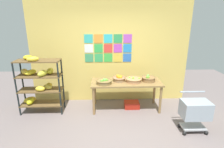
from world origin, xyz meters
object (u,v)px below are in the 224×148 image
(display_table, at_px, (126,85))
(fruit_basket_right, at_px, (119,78))
(banana_shelf_unit, at_px, (38,82))
(fruit_basket_back_left, at_px, (134,80))
(fruit_basket_back_right, at_px, (148,79))
(produce_crate_under_table, at_px, (132,105))
(shopping_cart, at_px, (195,111))
(fruit_basket_centre, at_px, (104,82))

(display_table, distance_m, fruit_basket_right, 0.24)
(banana_shelf_unit, bearing_deg, display_table, 1.78)
(display_table, bearing_deg, fruit_basket_back_left, -13.78)
(display_table, bearing_deg, fruit_basket_back_right, 1.06)
(display_table, height_order, fruit_basket_right, fruit_basket_right)
(fruit_basket_right, distance_m, produce_crate_under_table, 0.80)
(banana_shelf_unit, bearing_deg, produce_crate_under_table, 2.55)
(fruit_basket_right, bearing_deg, produce_crate_under_table, -1.69)
(produce_crate_under_table, relative_size, shopping_cart, 0.47)
(fruit_basket_right, xyz_separation_m, fruit_basket_back_right, (0.73, -0.04, -0.00))
(banana_shelf_unit, bearing_deg, fruit_basket_back_left, 0.59)
(display_table, xyz_separation_m, shopping_cart, (1.28, -1.03, -0.19))
(fruit_basket_right, height_order, fruit_basket_back_left, fruit_basket_right)
(fruit_basket_back_right, bearing_deg, banana_shelf_unit, -178.37)
(banana_shelf_unit, bearing_deg, fruit_basket_right, 3.27)
(display_table, distance_m, produce_crate_under_table, 0.60)
(fruit_basket_back_right, relative_size, shopping_cart, 0.43)
(fruit_basket_back_left, bearing_deg, fruit_basket_back_right, 7.88)
(fruit_basket_back_left, height_order, produce_crate_under_table, fruit_basket_back_left)
(produce_crate_under_table, bearing_deg, display_table, -167.36)
(banana_shelf_unit, relative_size, produce_crate_under_table, 3.76)
(fruit_basket_centre, relative_size, produce_crate_under_table, 1.01)
(fruit_basket_back_right, bearing_deg, shopping_cart, -55.09)
(fruit_basket_back_left, relative_size, produce_crate_under_table, 1.03)
(fruit_basket_back_left, bearing_deg, fruit_basket_right, 165.92)
(display_table, height_order, shopping_cart, shopping_cart)
(fruit_basket_centre, distance_m, fruit_basket_back_right, 1.12)
(display_table, height_order, fruit_basket_back_left, fruit_basket_back_left)
(display_table, xyz_separation_m, fruit_basket_back_right, (0.55, 0.01, 0.15))
(banana_shelf_unit, height_order, fruit_basket_centre, banana_shelf_unit)
(fruit_basket_right, distance_m, shopping_cart, 1.84)
(display_table, bearing_deg, produce_crate_under_table, 12.64)
(banana_shelf_unit, relative_size, fruit_basket_centre, 3.71)
(shopping_cart, bearing_deg, fruit_basket_back_right, 132.44)
(display_table, bearing_deg, fruit_basket_centre, -165.49)
(banana_shelf_unit, relative_size, fruit_basket_back_right, 4.13)
(fruit_basket_right, relative_size, shopping_cart, 0.41)
(banana_shelf_unit, distance_m, produce_crate_under_table, 2.41)
(fruit_basket_right, bearing_deg, display_table, -14.37)
(fruit_basket_centre, xyz_separation_m, fruit_basket_back_right, (1.11, 0.15, 0.01))
(fruit_basket_back_left, bearing_deg, shopping_cart, -41.72)
(display_table, relative_size, produce_crate_under_table, 4.56)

